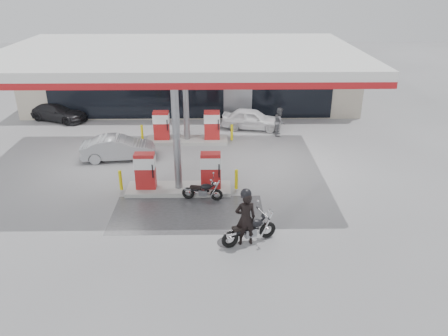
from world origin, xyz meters
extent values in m
plane|color=gray|center=(0.00, 0.00, 0.00)|extent=(90.00, 90.00, 0.00)
cube|color=#4C4C4F|center=(0.50, 0.00, 0.00)|extent=(6.00, 3.00, 0.00)
cylinder|color=#38383A|center=(2.00, -2.00, 0.00)|extent=(0.70, 0.70, 0.01)
cube|color=#B6AF98|center=(0.00, 16.00, 2.00)|extent=(22.00, 8.00, 4.00)
cube|color=black|center=(0.00, 11.97, 1.40)|extent=(18.00, 0.10, 2.60)
cube|color=#AD1519|center=(0.00, 11.90, 3.50)|extent=(22.00, 0.25, 1.00)
cube|color=navy|center=(7.00, 11.85, 3.50)|extent=(3.50, 0.12, 0.80)
cube|color=gray|center=(3.00, 11.93, 1.10)|extent=(1.80, 0.14, 2.20)
cube|color=silver|center=(0.00, 5.00, 5.30)|extent=(16.00, 10.00, 0.60)
cube|color=#AD1519|center=(0.00, 0.05, 5.12)|extent=(16.00, 0.12, 0.24)
cube|color=#AD1519|center=(0.00, 9.95, 5.12)|extent=(16.00, 0.12, 0.24)
cylinder|color=gray|center=(0.00, 2.00, 2.59)|extent=(0.32, 0.32, 5.00)
cylinder|color=gray|center=(0.00, 8.00, 2.59)|extent=(0.32, 0.32, 5.00)
cube|color=#9E9E99|center=(0.00, 2.00, 0.09)|extent=(4.50, 1.30, 0.18)
cube|color=#A41B1B|center=(-1.40, 2.00, 0.98)|extent=(0.85, 0.48, 1.60)
cube|color=#A41B1B|center=(1.40, 2.00, 0.98)|extent=(0.85, 0.48, 1.60)
cube|color=silver|center=(-1.40, 2.00, 1.38)|extent=(0.88, 0.52, 0.50)
cube|color=silver|center=(1.40, 2.00, 1.38)|extent=(0.88, 0.52, 0.50)
cylinder|color=#CFBF0B|center=(-2.50, 2.00, 0.54)|extent=(0.14, 0.14, 0.90)
cylinder|color=#CFBF0B|center=(2.50, 2.00, 0.54)|extent=(0.14, 0.14, 0.90)
cube|color=#9E9E99|center=(0.00, 8.00, 0.09)|extent=(4.50, 1.30, 0.18)
cube|color=#A41B1B|center=(-1.40, 8.00, 0.98)|extent=(0.85, 0.48, 1.60)
cube|color=#A41B1B|center=(1.40, 8.00, 0.98)|extent=(0.85, 0.48, 1.60)
cube|color=silver|center=(-1.40, 8.00, 1.38)|extent=(0.88, 0.52, 0.50)
cube|color=silver|center=(1.40, 8.00, 1.38)|extent=(0.88, 0.52, 0.50)
cylinder|color=#CFBF0B|center=(-2.50, 8.00, 0.54)|extent=(0.14, 0.14, 0.90)
cylinder|color=#CFBF0B|center=(2.50, 8.00, 0.54)|extent=(0.14, 0.14, 0.90)
torus|color=black|center=(3.47, -1.71, 0.32)|extent=(0.65, 0.39, 0.64)
torus|color=black|center=(2.11, -2.28, 0.32)|extent=(0.65, 0.39, 0.64)
cube|color=gray|center=(2.83, -1.98, 0.41)|extent=(0.49, 0.40, 0.32)
cube|color=black|center=(2.68, -2.04, 0.51)|extent=(0.93, 0.47, 0.09)
ellipsoid|color=black|center=(2.97, -1.92, 0.75)|extent=(0.68, 0.55, 0.30)
cube|color=black|center=(2.48, -2.12, 0.68)|extent=(0.64, 0.46, 0.11)
cylinder|color=silver|center=(3.27, -1.79, 1.07)|extent=(0.35, 0.76, 0.04)
sphere|color=silver|center=(3.39, -1.74, 0.94)|extent=(0.19, 0.19, 0.19)
cylinder|color=silver|center=(2.28, -2.05, 0.30)|extent=(0.92, 0.45, 0.09)
imported|color=black|center=(2.64, -2.06, 1.01)|extent=(0.81, 0.61, 2.02)
torus|color=black|center=(1.64, 1.11, 0.26)|extent=(0.54, 0.20, 0.53)
torus|color=black|center=(0.45, 1.28, 0.26)|extent=(0.54, 0.20, 0.53)
cube|color=gray|center=(1.08, 1.19, 0.33)|extent=(0.38, 0.26, 0.26)
cube|color=black|center=(0.95, 1.21, 0.42)|extent=(0.79, 0.20, 0.07)
ellipsoid|color=black|center=(1.21, 1.18, 0.61)|extent=(0.52, 0.35, 0.25)
cube|color=black|center=(0.78, 1.24, 0.56)|extent=(0.51, 0.28, 0.09)
cylinder|color=silver|center=(1.47, 1.14, 0.88)|extent=(0.12, 0.66, 0.03)
sphere|color=silver|center=(1.57, 1.12, 0.77)|extent=(0.16, 0.16, 0.16)
cylinder|color=silver|center=(0.66, 1.38, 0.25)|extent=(0.79, 0.18, 0.07)
imported|color=white|center=(3.78, 10.20, 0.61)|extent=(3.79, 2.09, 1.22)
imported|color=#5C5C61|center=(5.30, 9.00, 0.83)|extent=(0.79, 0.92, 1.65)
imported|color=#94979B|center=(-3.33, 5.60, 0.60)|extent=(3.78, 1.69, 1.21)
imported|color=black|center=(-8.47, 12.00, 0.56)|extent=(4.18, 2.94, 1.12)
imported|color=#131741|center=(4.50, 13.69, 0.50)|extent=(3.95, 2.91, 1.00)
camera|label=1|loc=(1.69, -14.98, 8.80)|focal=35.00mm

